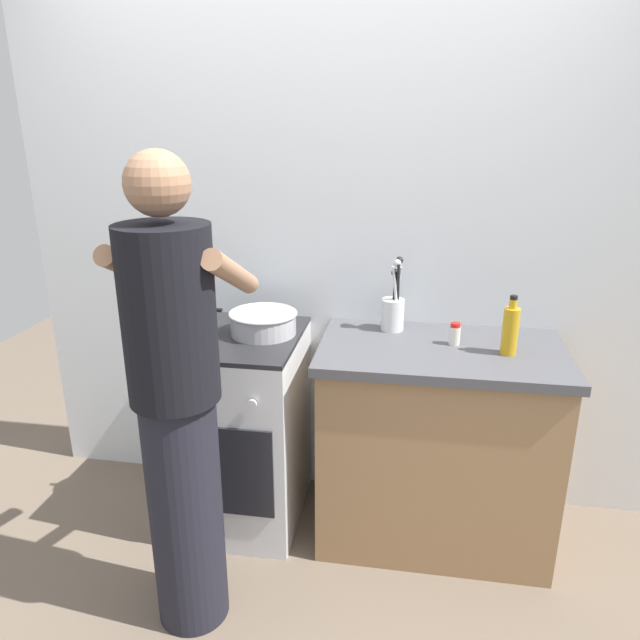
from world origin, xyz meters
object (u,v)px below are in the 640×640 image
object	(u,v)px
oil_bottle	(510,330)
person	(178,408)
mixing_bowl	(263,322)
stove_range	(235,427)
spice_bottle	(455,334)
utensil_crock	(393,309)
pot	(194,322)

from	to	relation	value
oil_bottle	person	size ratio (longest dim) A/B	0.14
mixing_bowl	person	world-z (taller)	person
stove_range	mixing_bowl	bearing A→B (deg)	16.59
stove_range	mixing_bowl	world-z (taller)	mixing_bowl
stove_range	person	size ratio (longest dim) A/B	0.53
spice_bottle	oil_bottle	size ratio (longest dim) A/B	0.39
stove_range	utensil_crock	world-z (taller)	utensil_crock
mixing_bowl	utensil_crock	world-z (taller)	utensil_crock
pot	spice_bottle	distance (m)	1.09
utensil_crock	oil_bottle	distance (m)	0.51
mixing_bowl	utensil_crock	distance (m)	0.57
pot	person	xyz separation A→B (m)	(0.15, -0.57, -0.11)
stove_range	person	bearing A→B (deg)	-89.08
stove_range	person	world-z (taller)	person
mixing_bowl	utensil_crock	size ratio (longest dim) A/B	0.90
person	stove_range	bearing A→B (deg)	90.92
oil_bottle	person	bearing A→B (deg)	-153.22
mixing_bowl	spice_bottle	distance (m)	0.81
mixing_bowl	utensil_crock	bearing A→B (deg)	14.44
pot	spice_bottle	size ratio (longest dim) A/B	2.66
spice_bottle	person	xyz separation A→B (m)	(-0.94, -0.65, -0.09)
oil_bottle	person	xyz separation A→B (m)	(-1.14, -0.58, -0.14)
oil_bottle	pot	bearing A→B (deg)	-179.50
stove_range	oil_bottle	distance (m)	1.28
utensil_crock	oil_bottle	world-z (taller)	utensil_crock
mixing_bowl	spice_bottle	xyz separation A→B (m)	(0.81, 0.00, -0.01)
stove_range	spice_bottle	xyz separation A→B (m)	(0.95, 0.04, 0.50)
stove_range	mixing_bowl	xyz separation A→B (m)	(0.14, 0.04, 0.50)
pot	utensil_crock	bearing A→B (deg)	14.98
pot	mixing_bowl	world-z (taller)	pot
person	mixing_bowl	bearing A→B (deg)	78.61
spice_bottle	oil_bottle	distance (m)	0.22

